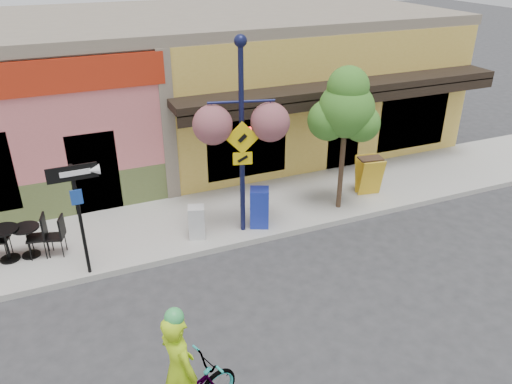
% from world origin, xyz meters
% --- Properties ---
extents(ground, '(90.00, 90.00, 0.00)m').
position_xyz_m(ground, '(0.00, 0.00, 0.00)').
color(ground, '#2D2D30').
rests_on(ground, ground).
extents(sidewalk, '(24.00, 3.00, 0.15)m').
position_xyz_m(sidewalk, '(0.00, 2.00, 0.07)').
color(sidewalk, '#9E9B93').
rests_on(sidewalk, ground).
extents(curb, '(24.00, 0.12, 0.15)m').
position_xyz_m(curb, '(0.00, 0.55, 0.07)').
color(curb, '#A8A59E').
rests_on(curb, ground).
extents(building, '(18.20, 8.20, 4.50)m').
position_xyz_m(building, '(0.00, 7.50, 2.25)').
color(building, '#C36062').
rests_on(building, ground).
extents(cyclist_rider, '(0.67, 0.81, 1.91)m').
position_xyz_m(cyclist_rider, '(-2.71, -3.79, 0.95)').
color(cyclist_rider, '#A9D716').
rests_on(cyclist_rider, ground).
extents(lamp_post, '(1.60, 0.95, 4.68)m').
position_xyz_m(lamp_post, '(0.12, 1.03, 2.49)').
color(lamp_post, '#13163B').
rests_on(lamp_post, sidewalk).
extents(one_way_sign, '(0.97, 0.23, 2.52)m').
position_xyz_m(one_way_sign, '(-3.57, 0.65, 1.41)').
color(one_way_sign, black).
rests_on(one_way_sign, sidewalk).
extents(cafe_set_left, '(1.84, 1.15, 1.03)m').
position_xyz_m(cafe_set_left, '(-5.16, 1.83, 0.67)').
color(cafe_set_left, black).
rests_on(cafe_set_left, sidewalk).
extents(cafe_set_right, '(1.78, 1.25, 0.97)m').
position_xyz_m(cafe_set_right, '(-4.73, 1.82, 0.63)').
color(cafe_set_right, black).
rests_on(cafe_set_right, sidewalk).
extents(newspaper_box_blue, '(0.58, 0.55, 1.01)m').
position_xyz_m(newspaper_box_blue, '(0.57, 1.04, 0.66)').
color(newspaper_box_blue, '#1A2B9E').
rests_on(newspaper_box_blue, sidewalk).
extents(newspaper_box_grey, '(0.46, 0.44, 0.81)m').
position_xyz_m(newspaper_box_grey, '(-1.02, 1.12, 0.56)').
color(newspaper_box_grey, silver).
rests_on(newspaper_box_grey, sidewalk).
extents(street_tree, '(1.81, 1.81, 3.81)m').
position_xyz_m(street_tree, '(2.91, 1.14, 2.05)').
color(street_tree, '#3D7A26').
rests_on(street_tree, sidewalk).
extents(sandwich_board, '(0.71, 0.57, 1.07)m').
position_xyz_m(sandwich_board, '(4.07, 1.35, 0.69)').
color(sandwich_board, gold).
rests_on(sandwich_board, sidewalk).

